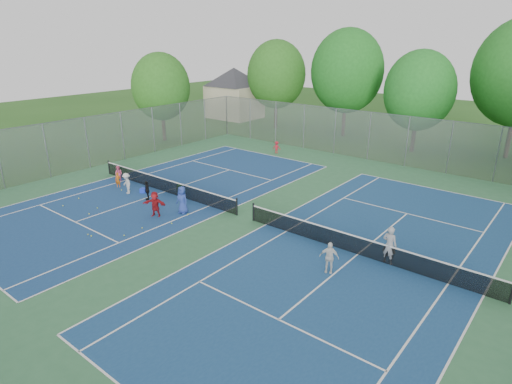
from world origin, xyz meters
TOP-DOWN VIEW (x-y plane):
  - ground at (0.00, 0.00)m, footprint 120.00×120.00m
  - court_pad at (0.00, 0.00)m, footprint 32.00×32.00m
  - court_left at (-7.00, 0.00)m, footprint 10.97×23.77m
  - court_right at (7.00, 0.00)m, footprint 10.97×23.77m
  - net_left at (-7.00, 0.00)m, footprint 12.87×0.10m
  - net_right at (7.00, 0.00)m, footprint 12.87×0.10m
  - fence_north at (0.00, 16.00)m, footprint 32.00×0.10m
  - fence_west at (-16.00, 0.00)m, footprint 0.10×32.00m
  - house at (-22.00, 24.00)m, footprint 11.03×11.03m
  - tree_nw at (-14.00, 22.00)m, footprint 6.40×6.40m
  - tree_nl at (-6.00, 23.00)m, footprint 7.20×7.20m
  - tree_nc at (2.00, 21.00)m, footprint 6.00×6.00m
  - tree_side_w at (-19.00, 10.00)m, footprint 5.60×5.60m
  - ball_crate at (-7.99, -0.98)m, footprint 0.49×0.49m
  - ball_hopper at (-6.16, 0.55)m, footprint 0.34×0.34m
  - student_a at (-10.21, -1.39)m, footprint 0.46×0.41m
  - student_b at (-11.26, -0.60)m, footprint 0.67×0.59m
  - student_c at (-8.66, -1.75)m, footprint 1.01×0.74m
  - student_d at (-6.71, -1.63)m, footprint 0.79×0.60m
  - student_e at (-3.34, -1.70)m, footprint 0.82×0.56m
  - student_f at (-4.18, -3.02)m, footprint 1.45×1.00m
  - child_far_baseline at (-7.18, 12.87)m, footprint 0.79×0.61m
  - instructor at (8.43, 0.10)m, footprint 0.70×0.49m
  - teen_court_b at (6.70, -2.27)m, footprint 0.92×0.66m
  - tennis_ball_0 at (-7.39, -5.31)m, footprint 0.07×0.07m
  - tennis_ball_1 at (-4.63, -6.86)m, footprint 0.07×0.07m
  - tennis_ball_2 at (-7.85, -4.50)m, footprint 0.07×0.07m
  - tennis_ball_3 at (-3.35, -5.75)m, footprint 0.07×0.07m
  - tennis_ball_4 at (-2.61, -3.19)m, footprint 0.07×0.07m
  - tennis_ball_5 at (-3.39, -4.59)m, footprint 0.07×0.07m
  - tennis_ball_6 at (-8.88, -1.44)m, footprint 0.07×0.07m
  - tennis_ball_7 at (-9.47, -1.68)m, footprint 0.07×0.07m
  - tennis_ball_8 at (-2.88, -1.74)m, footprint 0.07×0.07m
  - tennis_ball_9 at (-4.92, -6.87)m, footprint 0.07×0.07m
  - tennis_ball_10 at (-9.80, -5.61)m, footprint 0.07×0.07m
  - tennis_ball_11 at (-10.26, -4.32)m, footprint 0.07×0.07m

SIDE VIEW (x-z plane):
  - ground at x=0.00m, z-range 0.00..0.00m
  - court_pad at x=0.00m, z-range 0.00..0.01m
  - court_left at x=-7.00m, z-range 0.01..0.02m
  - court_right at x=7.00m, z-range 0.01..0.02m
  - tennis_ball_0 at x=-7.39m, z-range 0.00..0.07m
  - tennis_ball_1 at x=-4.63m, z-range 0.00..0.07m
  - tennis_ball_2 at x=-7.85m, z-range 0.00..0.07m
  - tennis_ball_3 at x=-3.35m, z-range 0.00..0.07m
  - tennis_ball_4 at x=-2.61m, z-range 0.00..0.07m
  - tennis_ball_5 at x=-3.39m, z-range 0.00..0.07m
  - tennis_ball_6 at x=-8.88m, z-range 0.00..0.07m
  - tennis_ball_7 at x=-9.47m, z-range 0.00..0.07m
  - tennis_ball_8 at x=-2.88m, z-range 0.00..0.07m
  - tennis_ball_9 at x=-4.92m, z-range 0.00..0.07m
  - tennis_ball_10 at x=-9.80m, z-range 0.00..0.07m
  - tennis_ball_11 at x=-10.26m, z-range 0.00..0.07m
  - ball_crate at x=-7.99m, z-range 0.00..0.32m
  - ball_hopper at x=-6.16m, z-range 0.00..0.53m
  - net_left at x=-7.00m, z-range 0.00..0.91m
  - net_right at x=7.00m, z-range 0.00..0.91m
  - student_a at x=-10.21m, z-range 0.00..1.06m
  - child_far_baseline at x=-7.18m, z-range 0.00..1.08m
  - student_b at x=-11.26m, z-range 0.00..1.15m
  - student_d at x=-6.71m, z-range 0.00..1.25m
  - student_c at x=-8.66m, z-range 0.00..1.41m
  - teen_court_b at x=6.70m, z-range 0.00..1.45m
  - student_f at x=-4.18m, z-range 0.00..1.50m
  - student_e at x=-3.34m, z-range 0.00..1.64m
  - instructor at x=8.43m, z-range 0.00..1.83m
  - fence_north at x=0.00m, z-range 0.00..4.00m
  - fence_west at x=-16.00m, z-range 0.00..4.00m
  - house at x=-22.00m, z-range 0.56..7.86m
  - tree_side_w at x=-19.00m, z-range 1.01..9.48m
  - tree_nc at x=2.00m, z-range 0.97..9.82m
  - tree_nw at x=-14.00m, z-range 1.10..10.68m
  - tree_nl at x=-6.00m, z-range 1.20..11.89m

